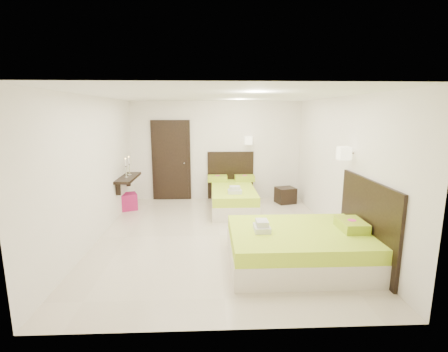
{
  "coord_description": "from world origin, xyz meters",
  "views": [
    {
      "loc": [
        -0.16,
        -5.86,
        2.31
      ],
      "look_at": [
        0.1,
        0.3,
        1.1
      ],
      "focal_mm": 26.0,
      "sensor_mm": 36.0,
      "label": 1
    }
  ],
  "objects_px": {
    "bed_single": "(233,195)",
    "ottoman": "(128,201)",
    "bed_double": "(304,245)",
    "nightstand": "(285,195)"
  },
  "relations": [
    {
      "from": "bed_single",
      "to": "ottoman",
      "type": "relative_size",
      "value": 5.26
    },
    {
      "from": "bed_single",
      "to": "bed_double",
      "type": "distance_m",
      "value": 3.18
    },
    {
      "from": "nightstand",
      "to": "ottoman",
      "type": "height_order",
      "value": "nightstand"
    },
    {
      "from": "nightstand",
      "to": "ottoman",
      "type": "xyz_separation_m",
      "value": [
        -3.93,
        -0.41,
        -0.01
      ]
    },
    {
      "from": "bed_single",
      "to": "bed_double",
      "type": "xyz_separation_m",
      "value": [
        0.88,
        -3.06,
        -0.0
      ]
    },
    {
      "from": "bed_double",
      "to": "ottoman",
      "type": "xyz_separation_m",
      "value": [
        -3.42,
        3.04,
        -0.11
      ]
    },
    {
      "from": "bed_double",
      "to": "nightstand",
      "type": "xyz_separation_m",
      "value": [
        0.51,
        3.45,
        -0.11
      ]
    },
    {
      "from": "bed_single",
      "to": "nightstand",
      "type": "height_order",
      "value": "bed_single"
    },
    {
      "from": "bed_single",
      "to": "ottoman",
      "type": "xyz_separation_m",
      "value": [
        -2.54,
        -0.02,
        -0.12
      ]
    },
    {
      "from": "bed_single",
      "to": "nightstand",
      "type": "bearing_deg",
      "value": 15.52
    }
  ]
}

